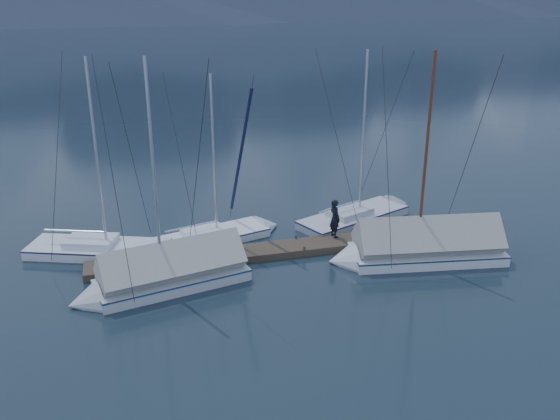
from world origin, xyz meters
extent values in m
plane|color=black|center=(0.00, 0.00, 0.00)|extent=(1000.00, 1000.00, 0.00)
cube|color=#382D23|center=(0.00, 2.00, 0.17)|extent=(18.00, 1.50, 0.34)
cube|color=black|center=(-6.00, 2.00, -0.05)|extent=(3.00, 1.30, 0.30)
cube|color=black|center=(0.00, 2.00, -0.05)|extent=(3.00, 1.30, 0.30)
cube|color=black|center=(6.00, 2.00, -0.05)|extent=(3.00, 1.30, 0.30)
cylinder|color=#382D23|center=(-8.00, 2.70, 0.35)|extent=(0.12, 0.12, 0.35)
cylinder|color=#382D23|center=(-8.00, 1.30, 0.35)|extent=(0.12, 0.12, 0.35)
cylinder|color=#382D23|center=(-5.00, 2.70, 0.35)|extent=(0.12, 0.12, 0.35)
cylinder|color=#382D23|center=(-5.00, 1.30, 0.35)|extent=(0.12, 0.12, 0.35)
cylinder|color=#382D23|center=(-2.00, 2.70, 0.35)|extent=(0.12, 0.12, 0.35)
cylinder|color=#382D23|center=(-2.00, 1.30, 0.35)|extent=(0.12, 0.12, 0.35)
cylinder|color=#382D23|center=(1.00, 2.70, 0.35)|extent=(0.12, 0.12, 0.35)
cylinder|color=#382D23|center=(1.00, 1.30, 0.35)|extent=(0.12, 0.12, 0.35)
cylinder|color=#382D23|center=(4.00, 2.70, 0.35)|extent=(0.12, 0.12, 0.35)
cylinder|color=#382D23|center=(4.00, 1.30, 0.35)|extent=(0.12, 0.12, 0.35)
cylinder|color=#382D23|center=(7.00, 2.70, 0.35)|extent=(0.12, 0.12, 0.35)
cylinder|color=#382D23|center=(7.00, 1.30, 0.35)|extent=(0.12, 0.12, 0.35)
cube|color=silver|center=(-8.39, 4.14, 0.13)|extent=(6.88, 4.34, 0.72)
cube|color=silver|center=(-8.39, 4.14, -0.20)|extent=(5.62, 3.07, 0.33)
cube|color=#1B1F51|center=(-8.39, 4.14, 0.44)|extent=(6.95, 4.38, 0.07)
cone|color=silver|center=(-4.87, 2.82, 0.13)|extent=(1.86, 2.38, 2.09)
cube|color=silver|center=(-8.69, 4.25, 0.65)|extent=(2.68, 2.23, 0.33)
cylinder|color=#B2B7BF|center=(-7.98, 3.99, 4.85)|extent=(0.13, 0.13, 8.71)
cylinder|color=#B2B7BF|center=(-9.41, 4.52, 1.14)|extent=(2.79, 1.13, 0.10)
cylinder|color=#26262B|center=(-6.45, 3.41, 4.85)|extent=(1.18, 3.09, 8.72)
cube|color=white|center=(-3.04, 4.21, 0.12)|extent=(6.17, 3.47, 0.64)
cube|color=white|center=(-3.04, 4.21, -0.18)|extent=(5.09, 2.39, 0.29)
cube|color=#182C4A|center=(-3.04, 4.21, 0.39)|extent=(6.23, 3.51, 0.06)
cone|color=white|center=(0.21, 5.13, 0.12)|extent=(1.54, 2.10, 1.88)
cube|color=white|center=(-3.32, 4.13, 0.59)|extent=(2.35, 1.87, 0.29)
cylinder|color=#B2B7BF|center=(-2.66, 4.32, 4.35)|extent=(0.12, 0.12, 7.81)
cylinder|color=#B2B7BF|center=(-3.98, 3.95, 1.03)|extent=(2.56, 0.80, 0.09)
cylinder|color=#26262B|center=(-1.25, 4.72, 4.35)|extent=(0.82, 2.85, 7.82)
cube|color=silver|center=(4.89, 4.84, 0.13)|extent=(6.75, 4.45, 0.71)
cube|color=silver|center=(4.89, 4.84, -0.19)|extent=(5.49, 3.19, 0.32)
cube|color=#19204C|center=(4.89, 4.84, 0.43)|extent=(6.82, 4.50, 0.06)
cone|color=silver|center=(8.30, 6.26, 0.13)|extent=(1.88, 2.35, 2.06)
cube|color=silver|center=(4.60, 4.71, 0.64)|extent=(2.65, 2.25, 0.32)
cylinder|color=#B2B7BF|center=(5.29, 5.00, 4.76)|extent=(0.13, 0.13, 8.56)
cylinder|color=#B2B7BF|center=(3.90, 4.42, 1.12)|extent=(2.70, 1.20, 0.10)
cylinder|color=#26262B|center=(6.77, 5.62, 4.76)|extent=(1.27, 2.99, 8.57)
cube|color=silver|center=(6.42, -0.46, 0.14)|extent=(7.29, 3.50, 0.75)
cube|color=silver|center=(6.42, -0.46, -0.20)|extent=(6.09, 2.24, 0.34)
cube|color=#162D44|center=(6.42, -0.46, 0.45)|extent=(7.36, 3.53, 0.07)
cone|color=silver|center=(2.46, 0.14, 0.14)|extent=(1.58, 2.54, 2.38)
cylinder|color=#592819|center=(5.97, -0.39, 5.02)|extent=(0.14, 0.14, 9.03)
cylinder|color=#592819|center=(7.54, -0.63, 1.19)|extent=(3.13, 0.57, 0.10)
cylinder|color=#26262B|center=(4.24, -0.13, 5.02)|extent=(0.55, 3.49, 9.04)
cube|color=gray|center=(6.42, -0.46, 0.96)|extent=(6.95, 3.49, 2.53)
cube|color=silver|center=(-5.27, 0.04, 0.14)|extent=(6.70, 3.61, 0.75)
cube|color=silver|center=(-5.27, 0.04, -0.20)|extent=(5.55, 2.40, 0.34)
cube|color=navy|center=(-5.27, 0.04, 0.45)|extent=(6.77, 3.64, 0.07)
cone|color=silver|center=(-8.87, -0.77, 0.14)|extent=(1.70, 2.40, 2.18)
cylinder|color=#B2B7BF|center=(-5.71, -0.06, 5.05)|extent=(0.14, 0.14, 9.08)
cylinder|color=#B2B7BF|center=(-4.16, 0.29, 1.19)|extent=(2.81, 0.73, 0.10)
cylinder|color=#26262B|center=(-7.26, -0.41, 5.05)|extent=(0.73, 3.13, 9.09)
cube|color=#A6A49B|center=(-5.27, 0.04, 0.97)|extent=(6.40, 3.58, 2.31)
imported|color=black|center=(2.91, 2.45, 1.31)|extent=(0.60, 0.79, 1.93)
camera|label=1|loc=(-6.72, -22.89, 12.05)|focal=38.00mm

